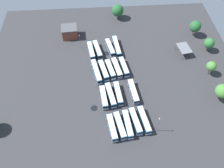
# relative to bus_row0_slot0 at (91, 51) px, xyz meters

# --- Properties ---
(ground_plane) EXTENTS (125.30, 125.30, 0.00)m
(ground_plane) POSITION_rel_bus_row0_slot0_xyz_m (21.01, 10.46, -1.82)
(ground_plane) COLOR #333335
(bus_row0_slot0) EXTENTS (12.27, 4.35, 3.44)m
(bus_row0_slot0) POSITION_rel_bus_row0_slot0_xyz_m (0.00, 0.00, 0.00)
(bus_row0_slot0) COLOR teal
(bus_row0_slot0) RESTS_ON ground_plane
(bus_row0_slot1) EXTENTS (12.54, 5.11, 3.44)m
(bus_row0_slot1) POSITION_rel_bus_row0_slot0_xyz_m (-0.64, 3.35, 0.00)
(bus_row0_slot1) COLOR teal
(bus_row0_slot1) RESTS_ON ground_plane
(bus_row0_slot3) EXTENTS (12.25, 5.06, 3.44)m
(bus_row0_slot3) POSITION_rel_bus_row0_slot0_xyz_m (-1.67, 10.01, -0.00)
(bus_row0_slot3) COLOR teal
(bus_row0_slot3) RESTS_ON ground_plane
(bus_row0_slot4) EXTENTS (14.63, 4.00, 3.44)m
(bus_row0_slot4) POSITION_rel_bus_row0_slot0_xyz_m (-2.45, 13.55, 0.00)
(bus_row0_slot4) COLOR teal
(bus_row0_slot4) RESTS_ON ground_plane
(bus_row1_slot0) EXTENTS (14.64, 5.32, 3.44)m
(bus_row1_slot0) POSITION_rel_bus_row0_slot0_xyz_m (14.37, 2.30, 0.00)
(bus_row1_slot0) COLOR teal
(bus_row1_slot0) RESTS_ON ground_plane
(bus_row1_slot1) EXTENTS (12.25, 5.10, 3.44)m
(bus_row1_slot1) POSITION_rel_bus_row0_slot0_xyz_m (13.96, 5.78, -0.00)
(bus_row1_slot1) COLOR teal
(bus_row1_slot1) RESTS_ON ground_plane
(bus_row1_slot2) EXTENTS (11.72, 4.96, 3.44)m
(bus_row1_slot2) POSITION_rel_bus_row0_slot0_xyz_m (13.47, 9.09, -0.00)
(bus_row1_slot2) COLOR teal
(bus_row1_slot2) RESTS_ON ground_plane
(bus_row1_slot3) EXTENTS (12.22, 4.84, 3.44)m
(bus_row1_slot3) POSITION_rel_bus_row0_slot0_xyz_m (12.78, 12.35, -0.00)
(bus_row1_slot3) COLOR silver
(bus_row1_slot3) RESTS_ON ground_plane
(bus_row1_slot4) EXTENTS (11.85, 4.49, 3.44)m
(bus_row1_slot4) POSITION_rel_bus_row0_slot0_xyz_m (12.34, 15.87, -0.00)
(bus_row1_slot4) COLOR teal
(bus_row1_slot4) RESTS_ON ground_plane
(bus_row2_slot0) EXTENTS (11.62, 3.64, 3.44)m
(bus_row2_slot0) POSITION_rel_bus_row0_slot0_xyz_m (29.82, 5.10, -0.00)
(bus_row2_slot0) COLOR teal
(bus_row2_slot0) RESTS_ON ground_plane
(bus_row2_slot1) EXTENTS (12.76, 4.77, 3.44)m
(bus_row2_slot1) POSITION_rel_bus_row0_slot0_xyz_m (28.86, 8.19, 0.00)
(bus_row2_slot1) COLOR teal
(bus_row2_slot1) RESTS_ON ground_plane
(bus_row2_slot2) EXTENTS (12.12, 3.74, 3.44)m
(bus_row2_slot2) POSITION_rel_bus_row0_slot0_xyz_m (28.21, 11.65, -0.00)
(bus_row2_slot2) COLOR teal
(bus_row2_slot2) RESTS_ON ground_plane
(bus_row2_slot4) EXTENTS (12.50, 3.94, 3.44)m
(bus_row2_slot4) POSITION_rel_bus_row0_slot0_xyz_m (27.66, 18.58, 0.00)
(bus_row2_slot4) COLOR silver
(bus_row2_slot4) RESTS_ON ground_plane
(bus_row3_slot0) EXTENTS (11.85, 4.20, 3.44)m
(bus_row3_slot0) POSITION_rel_bus_row0_slot0_xyz_m (44.89, 7.72, -0.00)
(bus_row3_slot0) COLOR teal
(bus_row3_slot0) RESTS_ON ground_plane
(bus_row3_slot1) EXTENTS (12.29, 4.79, 3.44)m
(bus_row3_slot1) POSITION_rel_bus_row0_slot0_xyz_m (44.22, 10.93, 0.00)
(bus_row3_slot1) COLOR teal
(bus_row3_slot1) RESTS_ON ground_plane
(bus_row3_slot2) EXTENTS (12.47, 3.69, 3.44)m
(bus_row3_slot2) POSITION_rel_bus_row0_slot0_xyz_m (43.81, 14.15, 0.00)
(bus_row3_slot2) COLOR teal
(bus_row3_slot2) RESTS_ON ground_plane
(bus_row3_slot3) EXTENTS (12.16, 4.61, 3.44)m
(bus_row3_slot3) POSITION_rel_bus_row0_slot0_xyz_m (42.64, 17.47, -0.00)
(bus_row3_slot3) COLOR teal
(bus_row3_slot3) RESTS_ON ground_plane
(bus_row3_slot4) EXTENTS (12.63, 4.54, 3.44)m
(bus_row3_slot4) POSITION_rel_bus_row0_slot0_xyz_m (42.37, 21.13, 0.00)
(bus_row3_slot4) COLOR teal
(bus_row3_slot4) RESTS_ON ground_plane
(depot_building) EXTENTS (8.22, 9.03, 6.25)m
(depot_building) POSITION_rel_bus_row0_slot0_xyz_m (-14.65, -11.60, 1.32)
(depot_building) COLOR brown
(depot_building) RESTS_ON ground_plane
(maintenance_shelter) EXTENTS (9.17, 7.06, 3.85)m
(maintenance_shelter) POSITION_rel_bus_row0_slot0_xyz_m (3.15, 48.17, 1.82)
(maintenance_shelter) COLOR slate
(maintenance_shelter) RESTS_ON ground_plane
(lamp_post_near_entrance) EXTENTS (0.56, 0.28, 8.48)m
(lamp_post_near_entrance) POSITION_rel_bus_row0_slot0_xyz_m (-4.98, -5.63, 2.83)
(lamp_post_near_entrance) COLOR slate
(lamp_post_near_entrance) RESTS_ON ground_plane
(lamp_post_mid_lot) EXTENTS (0.56, 0.28, 9.61)m
(lamp_post_mid_lot) POSITION_rel_bus_row0_slot0_xyz_m (46.42, 25.52, 3.40)
(lamp_post_mid_lot) COLOR slate
(lamp_post_mid_lot) RESTS_ON ground_plane
(tree_south_edge) EXTENTS (4.71, 4.71, 7.87)m
(tree_south_edge) POSITION_rel_bus_row0_slot0_xyz_m (18.18, 56.67, 3.67)
(tree_south_edge) COLOR brown
(tree_south_edge) RESTS_ON ground_plane
(tree_east_edge) EXTENTS (6.23, 6.23, 9.28)m
(tree_east_edge) POSITION_rel_bus_row0_slot0_xyz_m (-10.56, 57.32, 4.33)
(tree_east_edge) COLOR brown
(tree_east_edge) RESTS_ON ground_plane
(tree_north_edge) EXTENTS (5.31, 5.31, 7.83)m
(tree_north_edge) POSITION_rel_bus_row0_slot0_xyz_m (2.07, 61.21, 3.34)
(tree_north_edge) COLOR brown
(tree_north_edge) RESTS_ON ground_plane
(tree_west_edge) EXTENTS (6.34, 6.34, 8.91)m
(tree_west_edge) POSITION_rel_bus_row0_slot0_xyz_m (32.95, 56.47, 3.90)
(tree_west_edge) COLOR brown
(tree_west_edge) RESTS_ON ground_plane
(tree_northwest) EXTENTS (6.97, 6.97, 8.91)m
(tree_northwest) POSITION_rel_bus_row0_slot0_xyz_m (-29.41, 16.42, 3.59)
(tree_northwest) COLOR brown
(tree_northwest) RESTS_ON ground_plane
(puddle_between_rows) EXTENTS (1.49, 1.49, 0.01)m
(puddle_between_rows) POSITION_rel_bus_row0_slot0_xyz_m (22.02, 21.03, -1.82)
(puddle_between_rows) COLOR black
(puddle_between_rows) RESTS_ON ground_plane
(puddle_front_lane) EXTENTS (3.00, 3.00, 0.01)m
(puddle_front_lane) POSITION_rel_bus_row0_slot0_xyz_m (34.01, 0.64, -1.82)
(puddle_front_lane) COLOR black
(puddle_front_lane) RESTS_ON ground_plane
(puddle_near_shelter) EXTENTS (3.14, 3.14, 0.01)m
(puddle_near_shelter) POSITION_rel_bus_row0_slot0_xyz_m (0.49, 7.98, -1.82)
(puddle_near_shelter) COLOR black
(puddle_near_shelter) RESTS_ON ground_plane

